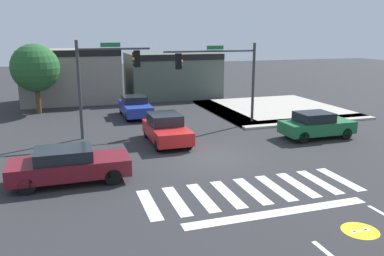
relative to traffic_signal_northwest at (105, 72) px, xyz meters
The scene contains 12 objects.
ground_plane 7.90m from the traffic_signal_northwest, 51.51° to the right, with size 120.00×120.00×0.00m, color #2B2B2D.
crosswalk_near 11.47m from the traffic_signal_northwest, 66.49° to the right, with size 8.54×2.69×0.01m.
bike_detector_marking 15.56m from the traffic_signal_northwest, 66.31° to the right, with size 1.14×1.14×0.01m.
curb_corner_northeast 13.91m from the traffic_signal_northwest, 17.26° to the left, with size 10.00×10.60×0.15m.
storefront_row 13.63m from the traffic_signal_northwest, 77.26° to the left, with size 17.28×5.70×4.53m.
traffic_signal_northwest is the anchor object (origin of this frame).
traffic_signal_northeast 7.17m from the traffic_signal_northwest, ahead, with size 6.08×0.32×5.28m.
car_maroon 7.81m from the traffic_signal_northwest, 108.88° to the right, with size 4.72×1.89×1.44m.
car_blue 6.45m from the traffic_signal_northwest, 64.08° to the left, with size 1.83×4.20×1.47m.
car_green 12.37m from the traffic_signal_northwest, 19.25° to the right, with size 4.13×1.81×1.51m.
car_red 4.71m from the traffic_signal_northwest, 37.10° to the right, with size 1.90×4.21×1.55m.
roadside_tree 9.54m from the traffic_signal_northwest, 116.01° to the left, with size 3.50×3.50×5.15m.
Camera 1 is at (-6.62, -17.37, 5.96)m, focal length 37.15 mm.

